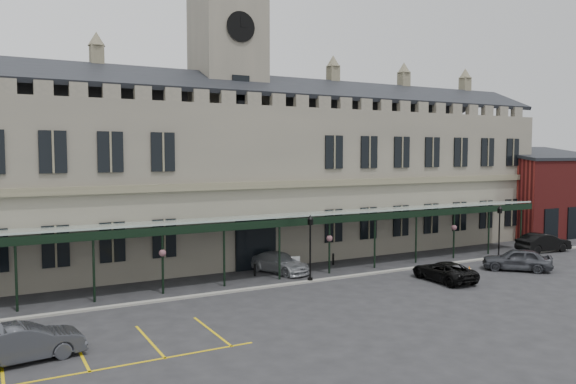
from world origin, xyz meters
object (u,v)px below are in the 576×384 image
car_taxi (279,263)px  car_van (444,271)px  car_right_b (543,242)px  clock_tower (228,95)px  car_right_a (517,259)px  station_building (229,179)px  traffic_cone (469,271)px  lamp_post_mid (310,242)px  car_left_b (24,343)px  lamp_post_right (499,227)px  sign_board (295,265)px

car_taxi → car_van: 11.31m
car_taxi → car_right_b: (24.00, -3.47, 0.09)m
clock_tower → car_taxi: 14.21m
clock_tower → car_right_a: size_ratio=5.21×
station_building → car_right_a: bearing=-41.2°
traffic_cone → clock_tower: bearing=130.9°
lamp_post_mid → car_van: 9.14m
car_left_b → car_right_b: car_right_b is taller
traffic_cone → car_van: size_ratio=0.14×
clock_tower → car_right_a: bearing=-41.4°
car_left_b → car_right_a: (32.67, 2.45, 0.03)m
lamp_post_mid → car_right_b: lamp_post_mid is taller
car_left_b → car_right_b: (41.17, 6.63, 0.03)m
lamp_post_mid → lamp_post_right: lamp_post_mid is taller
sign_board → traffic_cone: bearing=-19.3°
clock_tower → car_right_b: (25.00, -10.35, -12.31)m
clock_tower → lamp_post_right: 24.23m
traffic_cone → car_right_b: (12.80, 3.72, 0.48)m
sign_board → car_taxi: 1.14m
car_left_b → sign_board: bearing=-69.7°
sign_board → car_right_b: (23.02, -2.91, 0.23)m
sign_board → lamp_post_right: bearing=2.6°
traffic_cone → car_left_b: car_left_b is taller
lamp_post_mid → station_building: bearing=98.0°
station_building → traffic_cone: bearing=-48.9°
car_left_b → lamp_post_right: bearing=-87.4°
lamp_post_mid → traffic_cone: (10.75, -3.65, -2.33)m
station_building → car_taxi: size_ratio=12.15×
car_van → car_taxi: bearing=-40.2°
clock_tower → sign_board: bearing=-75.1°
station_building → lamp_post_mid: size_ratio=13.40×
station_building → lamp_post_mid: 11.11m
station_building → car_left_b: 24.06m
station_building → car_right_b: bearing=-22.3°
car_right_b → lamp_post_right: bearing=100.3°
station_building → lamp_post_mid: (1.45, -10.33, -3.81)m
car_right_a → car_van: bearing=-44.9°
car_taxi → clock_tower: bearing=81.0°
lamp_post_right → traffic_cone: size_ratio=6.58×
traffic_cone → car_left_b: bearing=-174.2°
lamp_post_right → car_right_a: (-2.48, -3.76, -1.77)m
sign_board → clock_tower: bearing=118.6°
clock_tower → traffic_cone: 22.59m
lamp_post_mid → car_right_b: size_ratio=0.92×
traffic_cone → car_left_b: (-28.37, -2.91, 0.45)m
lamp_post_right → traffic_cone: 7.87m
car_van → lamp_post_right: bearing=-156.8°
sign_board → car_left_b: 20.51m
car_left_b → car_taxi: (17.17, 10.09, -0.06)m
clock_tower → car_van: 21.28m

